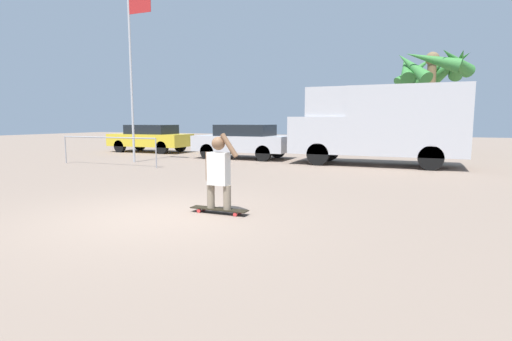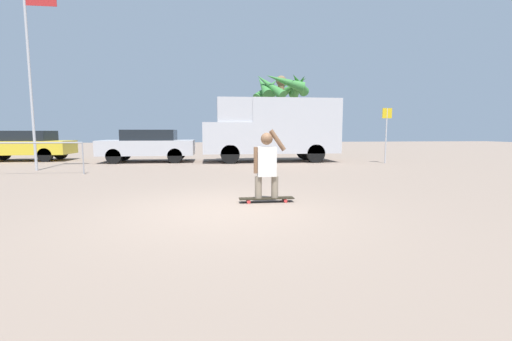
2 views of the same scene
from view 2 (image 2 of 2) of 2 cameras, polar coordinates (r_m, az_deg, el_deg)
The scene contains 10 objects.
ground_plane at distance 6.19m, azimuth -5.91°, elevation -6.72°, with size 80.00×80.00×0.00m, color gray.
skateboard at distance 6.90m, azimuth 1.77°, elevation -4.69°, with size 1.10×0.23×0.09m.
person_skateboarder at distance 6.80m, azimuth 1.78°, elevation 1.41°, with size 0.65×0.24×1.37m.
camper_van at distance 16.24m, azimuth 2.90°, elevation 7.14°, with size 6.27×2.05×2.91m.
parked_car_silver at distance 16.79m, azimuth -17.48°, elevation 4.11°, with size 4.25×1.94×1.50m.
parked_car_yellow at distance 20.07m, azimuth -34.26°, elevation 3.55°, with size 4.36×1.83×1.45m.
palm_tree_near_van at distance 23.45m, azimuth 4.28°, elevation 13.46°, with size 4.01×3.95×5.33m.
flagpole at distance 14.93m, azimuth -33.29°, elevation 15.16°, with size 1.11×0.12×6.69m.
street_sign at distance 16.27m, azimuth 20.91°, elevation 6.61°, with size 0.44×0.06×2.44m.
plaza_railing_segment at distance 13.58m, azimuth -35.63°, elevation 3.16°, with size 4.39×0.05×1.08m.
Camera 2 is at (-0.12, -6.03, 1.41)m, focal length 24.00 mm.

